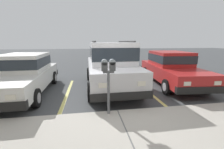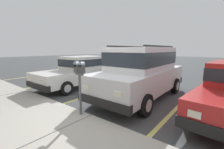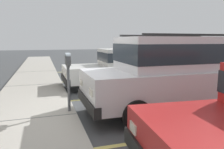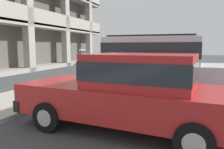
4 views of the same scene
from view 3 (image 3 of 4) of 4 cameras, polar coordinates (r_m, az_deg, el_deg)
The scene contains 6 objects.
ground_plane at distance 5.55m, azimuth -7.01°, elevation -11.56°, with size 80.00×80.00×0.10m.
sidewalk at distance 5.44m, azimuth -20.88°, elevation -11.28°, with size 40.00×2.20×0.12m.
parking_stall_lines at distance 7.37m, azimuth 1.39°, elevation -5.86°, with size 13.10×4.80×0.01m.
silver_suv at distance 6.00m, azimuth 15.94°, elevation 0.95°, with size 2.04×4.79×2.03m.
dark_hatchback at distance 8.96m, azimuth 2.40°, elevation 2.10°, with size 1.88×4.50×1.54m.
parking_meter_near at distance 5.46m, azimuth -11.41°, elevation 1.64°, with size 0.35×0.12×1.46m.
Camera 3 is at (-5.11, 0.93, 1.89)m, focal length 35.00 mm.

